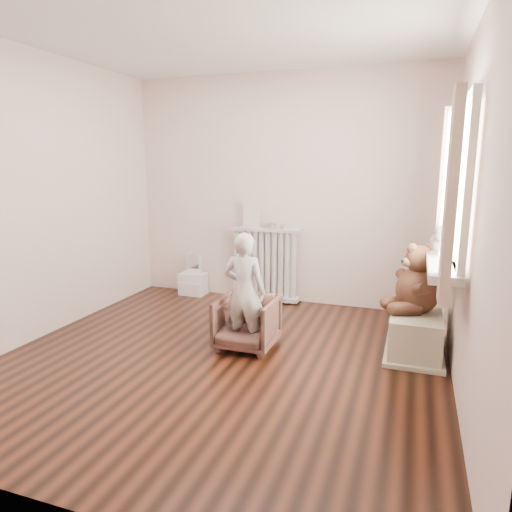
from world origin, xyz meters
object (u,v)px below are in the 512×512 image
(radiator, at_px, (265,269))
(toy_bench, at_px, (415,330))
(teddy_bear, at_px, (419,277))
(armchair, at_px, (247,323))
(child, at_px, (245,291))
(toy_vanity, at_px, (193,273))
(plush_cat, at_px, (441,241))

(radiator, height_order, toy_bench, radiator)
(radiator, distance_m, teddy_bear, 1.99)
(armchair, relative_size, child, 0.50)
(toy_vanity, relative_size, armchair, 0.97)
(child, distance_m, plush_cat, 1.64)
(armchair, relative_size, plush_cat, 1.74)
(toy_vanity, xyz_separation_m, child, (1.22, -1.41, 0.25))
(child, xyz_separation_m, plush_cat, (1.54, 0.32, 0.47))
(armchair, height_order, child, child)
(teddy_bear, bearing_deg, toy_vanity, 136.61)
(radiator, xyz_separation_m, child, (0.29, -1.44, 0.14))
(toy_bench, bearing_deg, armchair, -164.28)
(child, bearing_deg, toy_vanity, -49.01)
(toy_bench, xyz_separation_m, teddy_bear, (-0.00, -0.01, 0.47))
(armchair, height_order, plush_cat, plush_cat)
(plush_cat, bearing_deg, radiator, 127.07)
(radiator, xyz_separation_m, toy_vanity, (-0.92, -0.03, -0.11))
(radiator, bearing_deg, toy_bench, -30.46)
(teddy_bear, bearing_deg, plush_cat, -63.44)
(armchair, bearing_deg, toy_bench, 15.88)
(radiator, height_order, toy_vanity, radiator)
(teddy_bear, relative_size, plush_cat, 1.99)
(toy_vanity, xyz_separation_m, teddy_bear, (2.62, -0.97, 0.40))
(toy_bench, bearing_deg, child, -162.40)
(radiator, bearing_deg, child, -78.47)
(toy_vanity, distance_m, plush_cat, 3.05)
(toy_vanity, bearing_deg, child, -49.17)
(armchair, height_order, teddy_bear, teddy_bear)
(teddy_bear, distance_m, plush_cat, 0.38)
(radiator, bearing_deg, armchair, -78.07)
(plush_cat, bearing_deg, teddy_bear, 118.13)
(radiator, xyz_separation_m, armchair, (0.29, -1.39, -0.16))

